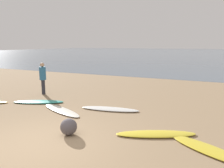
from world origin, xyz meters
name	(u,v)px	position (x,y,z in m)	size (l,w,h in m)	color
ground_plane	(146,84)	(0.00, 10.00, -0.10)	(120.00, 120.00, 0.20)	#997C5B
ocean_water	(199,53)	(0.00, 61.94, 0.00)	(140.00, 100.00, 0.01)	slate
surfboard_2	(39,102)	(-2.81, 3.17, 0.04)	(2.14, 0.59, 0.08)	teal
surfboard_3	(61,110)	(-1.17, 2.58, 0.04)	(2.25, 0.51, 0.07)	silver
surfboard_4	(110,109)	(0.42, 3.48, 0.04)	(2.24, 0.54, 0.08)	white
surfboard_5	(156,134)	(2.59, 1.84, 0.04)	(2.22, 0.53, 0.08)	yellow
surfboard_6	(209,150)	(3.94, 1.45, 0.04)	(2.06, 0.55, 0.07)	yellow
person_3	(43,76)	(-3.74, 4.55, 0.93)	(0.32, 0.32, 1.58)	#2D2D38
beach_rock_far	(69,127)	(0.38, 0.88, 0.23)	(0.46, 0.46, 0.46)	#524C51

